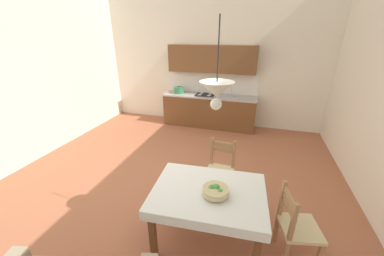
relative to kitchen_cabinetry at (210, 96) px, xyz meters
The scene contains 9 objects.
ground_plane 3.03m from the kitchen_cabinetry, 90.86° to the right, with size 6.65×6.93×0.10m, color #A86042.
wall_back 1.19m from the kitchen_cabinetry, 97.42° to the left, with size 6.65×0.12×4.00m, color silver.
wall_left 4.41m from the kitchen_cabinetry, 137.22° to the right, with size 0.12×6.93×4.00m, color silver.
kitchen_cabinetry is the anchor object (origin of this frame).
dining_table 3.91m from the kitchen_cabinetry, 77.68° to the right, with size 1.40×1.07×0.75m.
dining_chair_kitchen_side 3.03m from the kitchen_cabinetry, 74.16° to the right, with size 0.44×0.44×0.93m.
dining_chair_window_side 4.21m from the kitchen_cabinetry, 63.85° to the right, with size 0.50×0.50×0.93m.
fruit_bowl 3.97m from the kitchen_cabinetry, 76.58° to the right, with size 0.30×0.30×0.12m.
pendant_lamp 4.18m from the kitchen_cabinetry, 77.15° to the right, with size 0.32×0.32×0.80m.
Camera 1 is at (1.29, -2.99, 2.45)m, focal length 20.64 mm.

